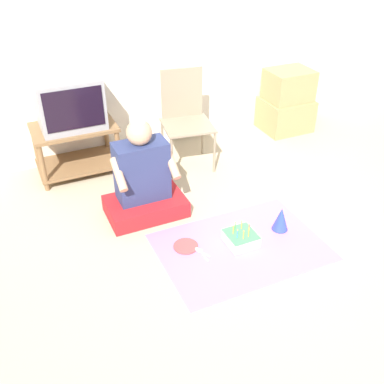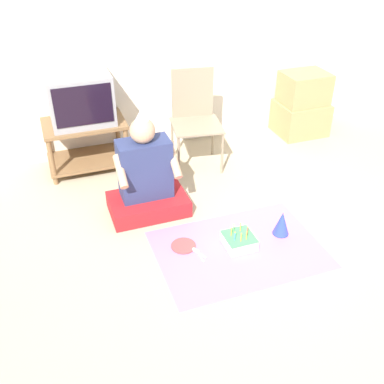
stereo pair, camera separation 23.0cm
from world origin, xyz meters
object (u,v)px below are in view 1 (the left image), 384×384
at_px(tv, 69,102).
at_px(cardboard_box_stack, 287,102).
at_px(folding_chair, 185,113).
at_px(person_seated, 143,181).
at_px(birthday_cake, 241,238).
at_px(paper_plate, 186,246).
at_px(party_hat_blue, 281,219).

xyz_separation_m(tv, cardboard_box_stack, (2.32, -0.02, -0.38)).
height_order(tv, folding_chair, tv).
bearing_deg(tv, person_seated, -68.83).
height_order(person_seated, birthday_cake, person_seated).
distance_m(birthday_cake, paper_plate, 0.42).
relative_size(birthday_cake, paper_plate, 1.19).
xyz_separation_m(person_seated, party_hat_blue, (0.89, -0.67, -0.19)).
distance_m(person_seated, party_hat_blue, 1.13).
relative_size(tv, birthday_cake, 2.50).
relative_size(cardboard_box_stack, paper_plate, 3.62).
xyz_separation_m(tv, birthday_cake, (0.87, -1.59, -0.65)).
bearing_deg(cardboard_box_stack, tv, 179.60).
bearing_deg(tv, cardboard_box_stack, -0.40).
relative_size(cardboard_box_stack, party_hat_blue, 3.39).
bearing_deg(birthday_cake, party_hat_blue, 4.09).
xyz_separation_m(cardboard_box_stack, paper_plate, (-1.85, -1.44, -0.30)).
bearing_deg(paper_plate, folding_chair, 66.42).
xyz_separation_m(birthday_cake, paper_plate, (-0.39, 0.13, -0.04)).
bearing_deg(person_seated, folding_chair, 45.28).
distance_m(folding_chair, paper_plate, 1.42).
xyz_separation_m(party_hat_blue, paper_plate, (-0.76, 0.11, -0.09)).
bearing_deg(birthday_cake, cardboard_box_stack, 47.27).
bearing_deg(folding_chair, cardboard_box_stack, 9.40).
height_order(folding_chair, person_seated, folding_chair).
xyz_separation_m(tv, party_hat_blue, (1.23, -1.56, -0.59)).
bearing_deg(folding_chair, paper_plate, -113.58).
height_order(cardboard_box_stack, birthday_cake, cardboard_box_stack).
bearing_deg(birthday_cake, folding_chair, 84.09).
height_order(folding_chair, birthday_cake, folding_chair).
bearing_deg(cardboard_box_stack, paper_plate, -142.06).
distance_m(tv, party_hat_blue, 2.08).
xyz_separation_m(cardboard_box_stack, party_hat_blue, (-1.08, -1.55, -0.21)).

